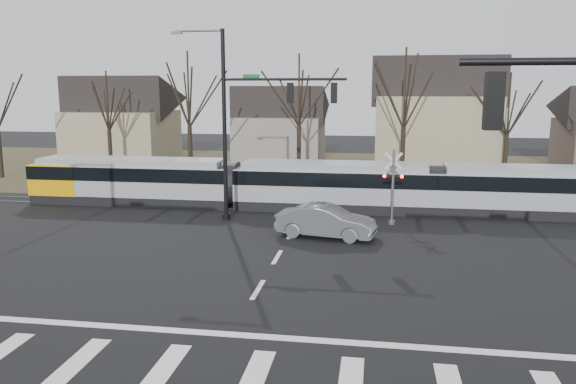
# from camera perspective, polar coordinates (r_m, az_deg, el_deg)

# --- Properties ---
(ground) EXTENTS (140.00, 140.00, 0.00)m
(ground) POSITION_cam_1_polar(r_m,az_deg,el_deg) (18.70, -4.36, -11.96)
(ground) COLOR black
(grass_verge) EXTENTS (140.00, 28.00, 0.01)m
(grass_verge) POSITION_cam_1_polar(r_m,az_deg,el_deg) (49.49, 4.12, 2.17)
(grass_verge) COLOR #38331E
(grass_verge) RESTS_ON ground
(crosswalk) EXTENTS (27.00, 2.60, 0.01)m
(crosswalk) POSITION_cam_1_polar(r_m,az_deg,el_deg) (15.20, -7.97, -17.57)
(crosswalk) COLOR silver
(crosswalk) RESTS_ON ground
(stop_line) EXTENTS (28.00, 0.35, 0.01)m
(stop_line) POSITION_cam_1_polar(r_m,az_deg,el_deg) (17.10, -5.78, -14.20)
(stop_line) COLOR silver
(stop_line) RESTS_ON ground
(lane_dashes) EXTENTS (0.18, 30.00, 0.01)m
(lane_dashes) POSITION_cam_1_polar(r_m,az_deg,el_deg) (33.82, 1.84, -1.69)
(lane_dashes) COLOR silver
(lane_dashes) RESTS_ON ground
(rail_pair) EXTENTS (90.00, 1.52, 0.06)m
(rail_pair) POSITION_cam_1_polar(r_m,az_deg,el_deg) (33.62, 1.79, -1.73)
(rail_pair) COLOR #59595E
(rail_pair) RESTS_ON ground
(tram) EXTENTS (37.43, 2.78, 2.84)m
(tram) POSITION_cam_1_polar(r_m,az_deg,el_deg) (33.38, 4.39, 0.81)
(tram) COLOR gray
(tram) RESTS_ON ground
(sedan) EXTENTS (3.39, 5.39, 1.58)m
(sedan) POSITION_cam_1_polar(r_m,az_deg,el_deg) (27.28, 3.87, -2.99)
(sedan) COLOR #5B5F63
(sedan) RESTS_ON ground
(signal_pole_far) EXTENTS (9.28, 0.44, 10.20)m
(signal_pole_far) POSITION_cam_1_polar(r_m,az_deg,el_deg) (30.05, -3.54, 7.72)
(signal_pole_far) COLOR black
(signal_pole_far) RESTS_ON ground
(rail_crossing_signal) EXTENTS (1.08, 0.36, 4.00)m
(rail_crossing_signal) POSITION_cam_1_polar(r_m,az_deg,el_deg) (30.08, 10.59, 0.25)
(rail_crossing_signal) COLOR #59595B
(rail_crossing_signal) RESTS_ON ground
(tree_row) EXTENTS (59.20, 7.20, 10.00)m
(tree_row) POSITION_cam_1_polar(r_m,az_deg,el_deg) (42.91, 6.21, 7.56)
(tree_row) COLOR black
(tree_row) RESTS_ON ground
(house_a) EXTENTS (9.72, 8.64, 8.60)m
(house_a) POSITION_cam_1_polar(r_m,az_deg,el_deg) (56.27, -16.54, 7.32)
(house_a) COLOR gray
(house_a) RESTS_ON ground
(house_b) EXTENTS (8.64, 7.56, 7.65)m
(house_b) POSITION_cam_1_polar(r_m,az_deg,el_deg) (53.67, -0.82, 7.09)
(house_b) COLOR slate
(house_b) RESTS_ON ground
(house_c) EXTENTS (10.80, 8.64, 10.10)m
(house_c) POSITION_cam_1_polar(r_m,az_deg,el_deg) (50.09, 14.72, 7.96)
(house_c) COLOR gray
(house_c) RESTS_ON ground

